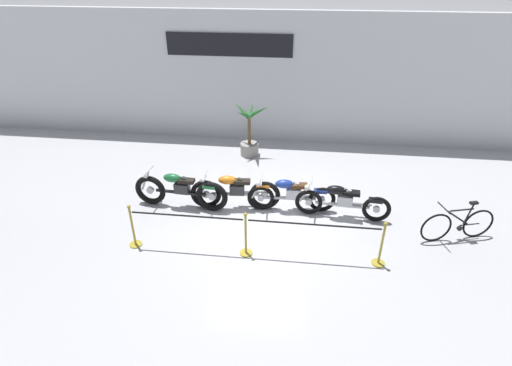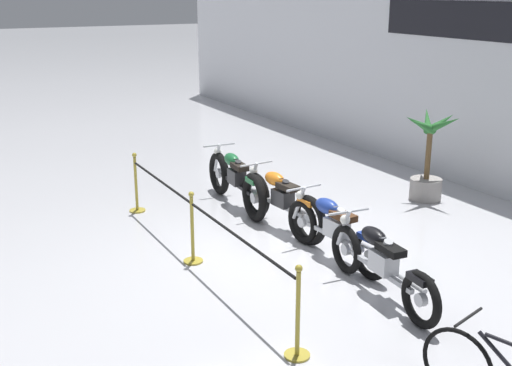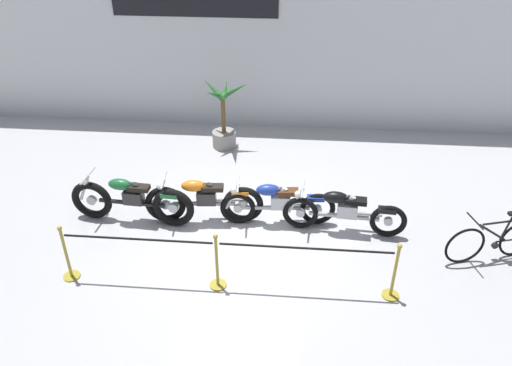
# 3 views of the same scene
# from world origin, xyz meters

# --- Properties ---
(ground_plane) EXTENTS (120.00, 120.00, 0.00)m
(ground_plane) POSITION_xyz_m (0.00, 0.00, 0.00)
(ground_plane) COLOR silver
(motorcycle_green_0) EXTENTS (2.44, 0.62, 0.98)m
(motorcycle_green_0) POSITION_xyz_m (-2.02, 0.46, 0.48)
(motorcycle_green_0) COLOR black
(motorcycle_green_0) RESTS_ON ground
(motorcycle_orange_1) EXTENTS (2.26, 0.62, 0.97)m
(motorcycle_orange_1) POSITION_xyz_m (-0.65, 0.58, 0.48)
(motorcycle_orange_1) COLOR black
(motorcycle_orange_1) RESTS_ON ground
(motorcycle_blue_2) EXTENTS (2.20, 0.62, 0.92)m
(motorcycle_blue_2) POSITION_xyz_m (0.74, 0.63, 0.46)
(motorcycle_blue_2) COLOR black
(motorcycle_blue_2) RESTS_ON ground
(motorcycle_black_3) EXTENTS (2.29, 0.62, 0.92)m
(motorcycle_black_3) POSITION_xyz_m (1.98, 0.47, 0.46)
(motorcycle_black_3) COLOR black
(motorcycle_black_3) RESTS_ON ground
(potted_palm_left_of_row) EXTENTS (1.19, 1.13, 1.69)m
(potted_palm_left_of_row) POSITION_xyz_m (-0.70, 3.71, 0.67)
(potted_palm_left_of_row) COLOR gray
(potted_palm_left_of_row) RESTS_ON ground
(stanchion_far_left) EXTENTS (5.36, 0.28, 1.05)m
(stanchion_far_left) POSITION_xyz_m (-1.10, -1.18, 0.66)
(stanchion_far_left) COLOR gold
(stanchion_far_left) RESTS_ON ground
(stanchion_mid_left) EXTENTS (0.28, 0.28, 1.05)m
(stanchion_mid_left) POSITION_xyz_m (-0.13, -1.18, 0.36)
(stanchion_mid_left) COLOR gold
(stanchion_mid_left) RESTS_ON ground
(stanchion_mid_right) EXTENTS (0.28, 0.28, 1.05)m
(stanchion_mid_right) POSITION_xyz_m (2.66, -1.18, 0.36)
(stanchion_mid_right) COLOR gold
(stanchion_mid_right) RESTS_ON ground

